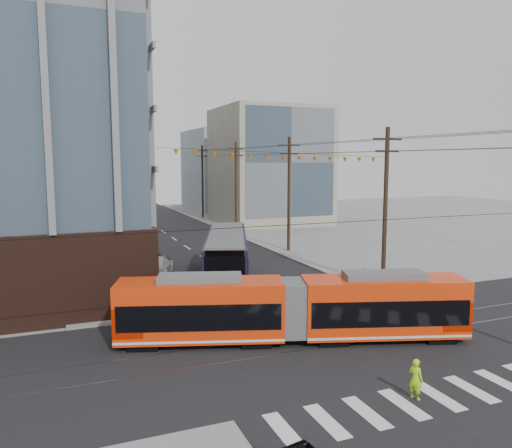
{
  "coord_description": "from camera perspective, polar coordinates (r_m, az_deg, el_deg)",
  "views": [
    {
      "loc": [
        -12.18,
        -16.87,
        8.81
      ],
      "look_at": [
        -1.18,
        10.42,
        5.03
      ],
      "focal_mm": 35.0,
      "sensor_mm": 36.0,
      "label": 1
    }
  ],
  "objects": [
    {
      "name": "pedestrian",
      "position": [
        20.2,
        17.79,
        -16.5
      ],
      "size": [
        0.53,
        0.65,
        1.55
      ],
      "primitive_type": "imported",
      "rotation": [
        0.0,
        0.0,
        1.88
      ],
      "color": "#B7F419",
      "rests_on": "ground"
    },
    {
      "name": "bg_bldg_nw_far",
      "position": [
        88.9,
        -23.34,
        7.49
      ],
      "size": [
        16.0,
        18.0,
        20.0
      ],
      "primitive_type": "cube",
      "color": "gray",
      "rests_on": "ground"
    },
    {
      "name": "parked_car_silver",
      "position": [
        30.02,
        -7.61,
        -8.4
      ],
      "size": [
        2.15,
        4.52,
        1.43
      ],
      "primitive_type": "imported",
      "rotation": [
        0.0,
        0.0,
        2.99
      ],
      "color": "#B8B8B8",
      "rests_on": "ground"
    },
    {
      "name": "bg_bldg_ne_far",
      "position": [
        90.1,
        -2.4,
        6.16
      ],
      "size": [
        16.0,
        16.0,
        14.0
      ],
      "primitive_type": "cube",
      "color": "#8C99A5",
      "rests_on": "ground"
    },
    {
      "name": "ground",
      "position": [
        22.6,
        13.26,
        -15.84
      ],
      "size": [
        160.0,
        160.0,
        0.0
      ],
      "primitive_type": "plane",
      "color": "slate"
    },
    {
      "name": "parked_car_grey",
      "position": [
        43.25,
        -12.59,
        -3.7
      ],
      "size": [
        3.75,
        5.38,
        1.36
      ],
      "primitive_type": "imported",
      "rotation": [
        0.0,
        0.0,
        3.48
      ],
      "color": "#454748",
      "rests_on": "ground"
    },
    {
      "name": "jersey_barrier",
      "position": [
        36.1,
        13.42,
        -6.31
      ],
      "size": [
        2.43,
        4.42,
        0.87
      ],
      "primitive_type": "cube",
      "rotation": [
        0.0,
        0.0,
        -0.36
      ],
      "color": "slate",
      "rests_on": "ground"
    },
    {
      "name": "city_bus",
      "position": [
        36.26,
        -3.39,
        -3.78
      ],
      "size": [
        7.01,
        13.22,
        3.69
      ],
      "primitive_type": null,
      "rotation": [
        0.0,
        0.0,
        -0.34
      ],
      "color": "black",
      "rests_on": "ground"
    },
    {
      "name": "streetcar",
      "position": [
        24.65,
        4.26,
        -9.65
      ],
      "size": [
        16.8,
        7.55,
        3.26
      ],
      "primitive_type": null,
      "rotation": [
        0.0,
        0.0,
        -0.32
      ],
      "color": "red",
      "rests_on": "ground"
    },
    {
      "name": "bg_bldg_ne_near",
      "position": [
        70.73,
        1.53,
        6.66
      ],
      "size": [
        14.0,
        14.0,
        16.0
      ],
      "primitive_type": "cube",
      "color": "gray",
      "rests_on": "ground"
    },
    {
      "name": "bg_bldg_nw_near",
      "position": [
        69.04,
        -26.16,
        6.73
      ],
      "size": [
        18.0,
        16.0,
        18.0
      ],
      "primitive_type": "cube",
      "color": "#8C99A5",
      "rests_on": "ground"
    },
    {
      "name": "parked_car_white",
      "position": [
        38.96,
        -11.33,
        -4.74
      ],
      "size": [
        3.85,
        5.71,
        1.54
      ],
      "primitive_type": "imported",
      "rotation": [
        0.0,
        0.0,
        2.79
      ],
      "color": "#BABABA",
      "rests_on": "ground"
    },
    {
      "name": "utility_pole_far",
      "position": [
        75.82,
        -6.13,
        4.77
      ],
      "size": [
        0.3,
        0.3,
        11.0
      ],
      "primitive_type": "cylinder",
      "color": "black",
      "rests_on": "ground"
    }
  ]
}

